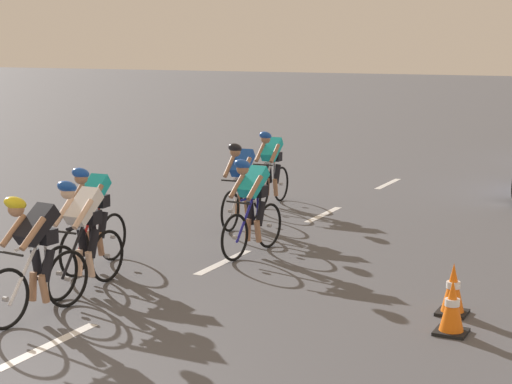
{
  "coord_description": "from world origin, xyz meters",
  "views": [
    {
      "loc": [
        5.98,
        -4.52,
        3.27
      ],
      "look_at": [
        0.51,
        6.49,
        1.1
      ],
      "focal_mm": 60.05,
      "sensor_mm": 36.0,
      "label": 1
    }
  ],
  "objects_px": {
    "cyclist_third": "(93,216)",
    "traffic_cone_near": "(453,290)",
    "traffic_cone_mid": "(452,307)",
    "cyclist_sixth": "(271,167)",
    "cyclist_second": "(82,233)",
    "cyclist_lead": "(35,254)",
    "cyclist_fifth": "(241,183)",
    "cyclist_fourth": "(252,205)"
  },
  "relations": [
    {
      "from": "cyclist_third",
      "to": "traffic_cone_mid",
      "type": "height_order",
      "value": "cyclist_third"
    },
    {
      "from": "cyclist_sixth",
      "to": "cyclist_lead",
      "type": "bearing_deg",
      "value": -85.79
    },
    {
      "from": "cyclist_third",
      "to": "cyclist_fourth",
      "type": "bearing_deg",
      "value": 46.74
    },
    {
      "from": "cyclist_fourth",
      "to": "cyclist_sixth",
      "type": "bearing_deg",
      "value": 111.26
    },
    {
      "from": "cyclist_sixth",
      "to": "cyclist_third",
      "type": "bearing_deg",
      "value": -92.23
    },
    {
      "from": "cyclist_fifth",
      "to": "cyclist_third",
      "type": "bearing_deg",
      "value": -99.42
    },
    {
      "from": "cyclist_sixth",
      "to": "traffic_cone_near",
      "type": "height_order",
      "value": "cyclist_sixth"
    },
    {
      "from": "cyclist_fourth",
      "to": "traffic_cone_near",
      "type": "distance_m",
      "value": 3.88
    },
    {
      "from": "cyclist_lead",
      "to": "cyclist_fifth",
      "type": "xyz_separation_m",
      "value": [
        -0.2,
        5.69,
        0.0
      ]
    },
    {
      "from": "cyclist_sixth",
      "to": "traffic_cone_mid",
      "type": "distance_m",
      "value": 7.94
    },
    {
      "from": "cyclist_third",
      "to": "traffic_cone_near",
      "type": "xyz_separation_m",
      "value": [
        5.2,
        0.21,
        -0.48
      ]
    },
    {
      "from": "cyclist_second",
      "to": "traffic_cone_mid",
      "type": "relative_size",
      "value": 2.69
    },
    {
      "from": "cyclist_lead",
      "to": "cyclist_fourth",
      "type": "xyz_separation_m",
      "value": [
        0.9,
        3.93,
        0.0
      ]
    },
    {
      "from": "cyclist_fifth",
      "to": "traffic_cone_near",
      "type": "distance_m",
      "value": 5.7
    },
    {
      "from": "traffic_cone_mid",
      "to": "cyclist_third",
      "type": "bearing_deg",
      "value": 174.76
    },
    {
      "from": "cyclist_fourth",
      "to": "cyclist_fifth",
      "type": "xyz_separation_m",
      "value": [
        -1.09,
        1.76,
        0.0
      ]
    },
    {
      "from": "cyclist_lead",
      "to": "cyclist_sixth",
      "type": "xyz_separation_m",
      "value": [
        -0.57,
        7.69,
        0.0
      ]
    },
    {
      "from": "cyclist_sixth",
      "to": "traffic_cone_near",
      "type": "bearing_deg",
      "value": -46.92
    },
    {
      "from": "cyclist_lead",
      "to": "traffic_cone_mid",
      "type": "relative_size",
      "value": 2.69
    },
    {
      "from": "cyclist_second",
      "to": "traffic_cone_near",
      "type": "relative_size",
      "value": 2.69
    },
    {
      "from": "cyclist_second",
      "to": "cyclist_fifth",
      "type": "xyz_separation_m",
      "value": [
        0.01,
        4.53,
        0.0
      ]
    },
    {
      "from": "cyclist_fifth",
      "to": "traffic_cone_near",
      "type": "relative_size",
      "value": 2.69
    },
    {
      "from": "cyclist_fourth",
      "to": "traffic_cone_near",
      "type": "bearing_deg",
      "value": -24.04
    },
    {
      "from": "cyclist_third",
      "to": "cyclist_sixth",
      "type": "xyz_separation_m",
      "value": [
        0.22,
        5.54,
        0.0
      ]
    },
    {
      "from": "cyclist_lead",
      "to": "traffic_cone_mid",
      "type": "distance_m",
      "value": 4.89
    },
    {
      "from": "cyclist_third",
      "to": "cyclist_sixth",
      "type": "relative_size",
      "value": 1.0
    },
    {
      "from": "cyclist_second",
      "to": "cyclist_sixth",
      "type": "height_order",
      "value": "same"
    },
    {
      "from": "traffic_cone_near",
      "to": "cyclist_fifth",
      "type": "bearing_deg",
      "value": 144.2
    },
    {
      "from": "cyclist_fourth",
      "to": "cyclist_fifth",
      "type": "relative_size",
      "value": 1.0
    },
    {
      "from": "cyclist_lead",
      "to": "traffic_cone_near",
      "type": "distance_m",
      "value": 5.03
    },
    {
      "from": "cyclist_sixth",
      "to": "traffic_cone_mid",
      "type": "height_order",
      "value": "cyclist_sixth"
    },
    {
      "from": "cyclist_third",
      "to": "traffic_cone_near",
      "type": "relative_size",
      "value": 2.69
    },
    {
      "from": "cyclist_fourth",
      "to": "cyclist_fifth",
      "type": "height_order",
      "value": "same"
    },
    {
      "from": "cyclist_fourth",
      "to": "traffic_cone_near",
      "type": "height_order",
      "value": "cyclist_fourth"
    },
    {
      "from": "cyclist_lead",
      "to": "cyclist_second",
      "type": "distance_m",
      "value": 1.17
    },
    {
      "from": "cyclist_sixth",
      "to": "cyclist_second",
      "type": "bearing_deg",
      "value": -86.81
    },
    {
      "from": "cyclist_second",
      "to": "traffic_cone_near",
      "type": "height_order",
      "value": "cyclist_second"
    },
    {
      "from": "traffic_cone_near",
      "to": "traffic_cone_mid",
      "type": "xyz_separation_m",
      "value": [
        0.16,
        -0.71,
        0.0
      ]
    },
    {
      "from": "cyclist_fourth",
      "to": "cyclist_third",
      "type": "bearing_deg",
      "value": -133.26
    },
    {
      "from": "cyclist_third",
      "to": "traffic_cone_near",
      "type": "bearing_deg",
      "value": 2.36
    },
    {
      "from": "cyclist_fifth",
      "to": "traffic_cone_near",
      "type": "xyz_separation_m",
      "value": [
        4.61,
        -3.32,
        -0.48
      ]
    },
    {
      "from": "cyclist_third",
      "to": "traffic_cone_near",
      "type": "distance_m",
      "value": 5.22
    }
  ]
}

